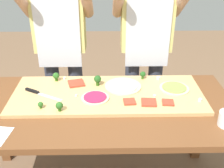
# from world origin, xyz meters

# --- Properties ---
(prep_table) EXTENTS (1.76, 0.83, 0.76)m
(prep_table) POSITION_xyz_m (0.00, 0.00, 0.67)
(prep_table) COLOR brown
(prep_table) RESTS_ON ground
(cutting_board) EXTENTS (1.27, 0.51, 0.02)m
(cutting_board) POSITION_xyz_m (0.06, 0.11, 0.78)
(cutting_board) COLOR tan
(cutting_board) RESTS_ON prep_table
(chefs_knife) EXTENTS (0.27, 0.17, 0.02)m
(chefs_knife) POSITION_xyz_m (-0.41, 0.11, 0.79)
(chefs_knife) COLOR #B7BABF
(chefs_knife) RESTS_ON cutting_board
(pizza_whole_beet_magenta) EXTENTS (0.18, 0.18, 0.02)m
(pizza_whole_beet_magenta) POSITION_xyz_m (-0.02, 0.04, 0.79)
(pizza_whole_beet_magenta) COLOR beige
(pizza_whole_beet_magenta) RESTS_ON cutting_board
(pizza_whole_pesto_green) EXTENTS (0.20, 0.20, 0.02)m
(pizza_whole_pesto_green) POSITION_xyz_m (0.52, 0.16, 0.79)
(pizza_whole_pesto_green) COLOR beige
(pizza_whole_pesto_green) RESTS_ON cutting_board
(pizza_whole_cheese_artichoke) EXTENTS (0.25, 0.25, 0.02)m
(pizza_whole_cheese_artichoke) POSITION_xyz_m (0.17, 0.19, 0.79)
(pizza_whole_cheese_artichoke) COLOR beige
(pizza_whole_cheese_artichoke) RESTS_ON cutting_board
(pizza_slice_far_right) EXTENTS (0.10, 0.10, 0.01)m
(pizza_slice_far_right) POSITION_xyz_m (0.32, -0.02, 0.79)
(pizza_slice_far_right) COLOR #BC3D28
(pizza_slice_far_right) RESTS_ON cutting_board
(pizza_slice_near_left) EXTENTS (0.13, 0.13, 0.01)m
(pizza_slice_near_left) POSITION_xyz_m (-0.16, 0.24, 0.79)
(pizza_slice_near_left) COLOR #BC3D28
(pizza_slice_near_left) RESTS_ON cutting_board
(pizza_slice_near_right) EXTENTS (0.08, 0.08, 0.01)m
(pizza_slice_near_right) POSITION_xyz_m (0.20, -0.01, 0.79)
(pizza_slice_near_right) COLOR #BC3D28
(pizza_slice_near_right) RESTS_ON cutting_board
(pizza_slice_center) EXTENTS (0.08, 0.08, 0.01)m
(pizza_slice_center) POSITION_xyz_m (0.44, -0.03, 0.79)
(pizza_slice_center) COLOR #BC3D28
(pizza_slice_center) RESTS_ON cutting_board
(broccoli_floret_front_mid) EXTENTS (0.04, 0.04, 0.06)m
(broccoli_floret_front_mid) POSITION_xyz_m (0.32, 0.32, 0.82)
(broccoli_floret_front_mid) COLOR #2C5915
(broccoli_floret_front_mid) RESTS_ON cutting_board
(broccoli_floret_front_left) EXTENTS (0.04, 0.04, 0.06)m
(broccoli_floret_front_left) POSITION_xyz_m (-0.23, -0.10, 0.82)
(broccoli_floret_front_left) COLOR #366618
(broccoli_floret_front_left) RESTS_ON cutting_board
(broccoli_floret_back_left) EXTENTS (0.03, 0.03, 0.04)m
(broccoli_floret_back_left) POSITION_xyz_m (-0.35, -0.07, 0.81)
(broccoli_floret_back_left) COLOR #366618
(broccoli_floret_back_left) RESTS_ON cutting_board
(broccoli_floret_back_mid) EXTENTS (0.05, 0.05, 0.08)m
(broccoli_floret_back_mid) POSITION_xyz_m (-0.01, 0.22, 0.83)
(broccoli_floret_back_mid) COLOR #2C5915
(broccoli_floret_back_mid) RESTS_ON cutting_board
(broccoli_floret_back_right) EXTENTS (0.05, 0.05, 0.06)m
(broccoli_floret_back_right) POSITION_xyz_m (-0.31, 0.30, 0.83)
(broccoli_floret_back_right) COLOR #366618
(broccoli_floret_back_right) RESTS_ON cutting_board
(cheese_crumble_a) EXTENTS (0.01, 0.01, 0.01)m
(cheese_crumble_a) POSITION_xyz_m (-0.15, 0.07, 0.79)
(cheese_crumble_a) COLOR silver
(cheese_crumble_a) RESTS_ON cutting_board
(cheese_crumble_b) EXTENTS (0.03, 0.03, 0.02)m
(cheese_crumble_b) POSITION_xyz_m (0.43, 0.30, 0.80)
(cheese_crumble_b) COLOR white
(cheese_crumble_b) RESTS_ON cutting_board
(cheese_crumble_c) EXTENTS (0.02, 0.02, 0.02)m
(cheese_crumble_c) POSITION_xyz_m (0.36, 0.05, 0.79)
(cheese_crumble_c) COLOR silver
(cheese_crumble_c) RESTS_ON cutting_board
(cheese_crumble_d) EXTENTS (0.03, 0.03, 0.02)m
(cheese_crumble_d) POSITION_xyz_m (0.65, -0.01, 0.80)
(cheese_crumble_d) COLOR white
(cheese_crumble_d) RESTS_ON cutting_board
(cheese_crumble_e) EXTENTS (0.02, 0.02, 0.02)m
(cheese_crumble_e) POSITION_xyz_m (-0.26, 0.32, 0.79)
(cheese_crumble_e) COLOR white
(cheese_crumble_e) RESTS_ON cutting_board
(cook_left) EXTENTS (0.54, 0.39, 1.67)m
(cook_left) POSITION_xyz_m (-0.32, 0.63, 1.00)
(cook_left) COLOR #333847
(cook_left) RESTS_ON ground
(cook_right) EXTENTS (0.54, 0.39, 1.67)m
(cook_right) POSITION_xyz_m (0.37, 0.63, 1.00)
(cook_right) COLOR #333847
(cook_right) RESTS_ON ground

